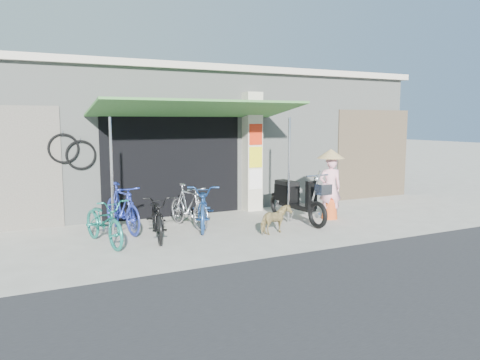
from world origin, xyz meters
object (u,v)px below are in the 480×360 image
bike_teal (104,221)px  bike_black (157,216)px  bike_blue (122,208)px  bike_navy (204,206)px  moped (296,199)px  nun (330,184)px  bike_silver (189,206)px  street_dog (276,220)px

bike_teal → bike_black: bike_black is taller
bike_blue → bike_navy: bike_blue is taller
moped → nun: size_ratio=1.24×
bike_silver → nun: size_ratio=0.96×
bike_black → bike_silver: bike_silver is taller
bike_teal → street_dog: bearing=-23.3°
bike_silver → bike_navy: bike_navy is taller
bike_teal → street_dog: 3.36m
bike_teal → nun: 5.19m
moped → nun: nun is taller
bike_blue → bike_silver: bearing=-20.1°
bike_black → bike_silver: size_ratio=1.08×
bike_black → moped: (3.24, 0.08, 0.08)m
moped → bike_black: bearing=177.1°
bike_teal → bike_silver: size_ratio=1.07×
bike_blue → bike_teal: bearing=-131.9°
bike_teal → bike_silver: 1.99m
bike_silver → bike_teal: bearing=-172.2°
street_dog → moped: 1.27m
street_dog → moped: size_ratio=0.34×
bike_black → bike_teal: bearing=-168.8°
moped → bike_navy: bearing=166.0°
bike_blue → bike_black: (0.50, -0.85, -0.06)m
bike_silver → moped: bearing=-23.5°
bike_navy → nun: (3.01, -0.41, 0.33)m
bike_blue → street_dog: bearing=-39.9°
bike_teal → bike_blue: (0.52, 0.86, 0.06)m
bike_blue → bike_black: 0.99m
bike_blue → moped: size_ratio=0.83×
bike_black → street_dog: bearing=-6.0°
bike_navy → nun: bearing=15.1°
bike_teal → bike_navy: bearing=0.1°
nun → bike_teal: bearing=19.8°
bike_black → moped: size_ratio=0.83×
bike_blue → nun: 4.74m
bike_teal → street_dog: size_ratio=2.45×
bike_black → nun: bearing=11.4°
street_dog → bike_navy: bearing=30.2°
bike_silver → street_dog: bearing=-54.0°
bike_teal → bike_blue: size_ratio=1.00×
bike_blue → bike_black: bike_blue is taller
bike_teal → bike_black: 1.02m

